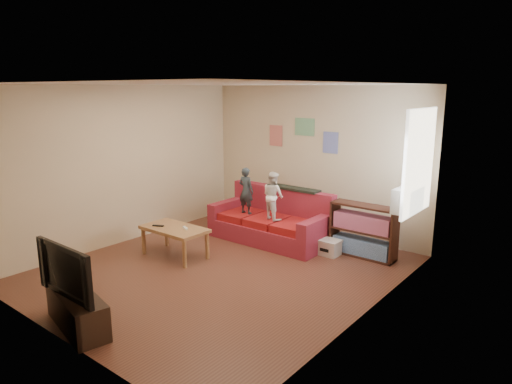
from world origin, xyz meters
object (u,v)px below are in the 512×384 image
Objects in this scene: child_a at (246,191)px; file_box at (328,247)px; sofa at (272,223)px; tv_stand at (77,311)px; bookshelf at (363,233)px; television at (73,269)px; coffee_table at (175,231)px; child_b at (273,196)px.

child_a is 1.79m from file_box.
sofa is 3.85m from tv_stand.
television is (-1.50, -4.09, 0.33)m from bookshelf.
coffee_table is 3.01m from bookshelf.
file_box is 3.98m from television.
sofa is at bearing -171.39° from bookshelf.
child_a is 1.56m from coffee_table.
child_a is 2.18m from bookshelf.
child_a is 0.79× the size of bookshelf.
file_box is (1.18, -0.05, -0.18)m from sofa.
coffee_table is at bearing 77.93° from child_a.
bookshelf is 2.87× the size of file_box.
child_b is 0.80× the size of television.
coffee_table is 0.99× the size of tv_stand.
sofa is 2.57× the size of child_b.
child_a is 3.72m from television.
bookshelf is (2.08, 0.42, -0.48)m from child_a.
child_a is 1.01× the size of child_b.
sofa reaches higher than file_box.
sofa is 1.79m from coffee_table.
coffee_table reaches higher than tv_stand.
child_a is 0.77× the size of tv_stand.
bookshelf is (1.48, 0.42, -0.48)m from child_b.
tv_stand is (0.58, -3.67, -0.66)m from child_a.
television is at bearing -105.40° from file_box.
child_a reaches higher than coffee_table.
television is (0.00, 0.00, 0.50)m from tv_stand.
child_b is 3.73m from tv_stand.
coffee_table is 2.49m from file_box.
tv_stand is (0.13, -3.84, -0.11)m from sofa.
file_box is (1.63, 0.13, -0.73)m from child_a.
sofa is 2.54× the size of child_a.
file_box is at bearing 75.21° from television.
child_b is at bearing 178.23° from child_a.
child_b is at bearing -172.98° from file_box.
child_b is 2.23× the size of file_box.
tv_stand is 0.50m from television.
television is (0.58, -3.67, -0.16)m from child_a.
television is at bearing -68.91° from coffee_table.
child_a is at bearing -159.11° from sofa.
tv_stand is (-1.50, -4.09, -0.18)m from bookshelf.
sofa is 2.05× the size of television.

